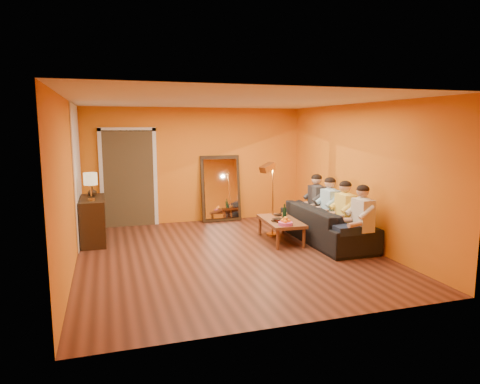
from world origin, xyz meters
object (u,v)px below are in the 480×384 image
object	(u,v)px
dog	(335,232)
person_mid_left	(345,214)
floor_lamp	(273,200)
wine_bottle	(284,212)
laptop	(282,215)
tumbler	(284,215)
sofa	(326,224)
person_far_right	(317,204)
sideboard	(93,220)
coffee_table	(281,230)
vase	(92,192)
person_far_left	(363,221)
mirror_frame	(221,188)
table_lamp	(91,187)
person_mid_right	(330,209)

from	to	relation	value
dog	person_mid_left	world-z (taller)	person_mid_left
floor_lamp	wine_bottle	world-z (taller)	floor_lamp
laptop	tumbler	bearing A→B (deg)	-130.67
sofa	dog	size ratio (longest dim) A/B	3.94
person_far_right	tumbler	world-z (taller)	person_far_right
sideboard	coffee_table	xyz separation A→B (m)	(3.42, -1.01, -0.21)
dog	vase	bearing A→B (deg)	176.28
wine_bottle	laptop	world-z (taller)	wine_bottle
person_far_left	floor_lamp	bearing A→B (deg)	118.50
floor_lamp	person_mid_left	bearing A→B (deg)	-73.70
sofa	laptop	distance (m)	0.90
mirror_frame	table_lamp	xyz separation A→B (m)	(-2.79, -1.38, 0.34)
mirror_frame	wine_bottle	distance (m)	2.25
sideboard	sofa	size ratio (longest dim) A/B	0.50
wine_bottle	tumbler	distance (m)	0.21
dog	tumbler	world-z (taller)	dog
person_far_left	person_mid_left	size ratio (longest dim) A/B	1.00
person_far_left	coffee_table	bearing A→B (deg)	126.57
dog	wine_bottle	size ratio (longest dim) A/B	1.91
sideboard	wine_bottle	distance (m)	3.63
dog	person_far_left	world-z (taller)	person_far_left
person_mid_left	wine_bottle	bearing A→B (deg)	142.93
sideboard	wine_bottle	world-z (taller)	sideboard
table_lamp	laptop	xyz separation A→B (m)	(3.60, -0.36, -0.67)
dog	laptop	size ratio (longest dim) A/B	1.77
tumbler	laptop	world-z (taller)	tumbler
mirror_frame	vase	world-z (taller)	mirror_frame
person_far_left	laptop	world-z (taller)	person_far_left
laptop	dog	bearing A→B (deg)	-87.88
sofa	coffee_table	size ratio (longest dim) A/B	1.92
sofa	tumbler	distance (m)	0.82
table_lamp	person_far_left	xyz separation A→B (m)	(4.37, -1.99, -0.49)
vase	dog	bearing A→B (deg)	-25.45
floor_lamp	person_mid_right	bearing A→B (deg)	-56.07
vase	person_far_left	bearing A→B (deg)	-30.16
laptop	vase	size ratio (longest dim) A/B	1.92
wine_bottle	tumbler	bearing A→B (deg)	67.62
mirror_frame	tumbler	xyz separation A→B (m)	(0.75, -1.97, -0.29)
coffee_table	vase	size ratio (longest dim) A/B	6.99
vase	person_mid_right	bearing A→B (deg)	-18.23
mirror_frame	sofa	world-z (taller)	mirror_frame
sideboard	tumbler	xyz separation A→B (m)	(3.54, -0.89, 0.05)
floor_lamp	tumbler	size ratio (longest dim) A/B	12.94
dog	person_far_left	distance (m)	0.66
coffee_table	mirror_frame	bearing A→B (deg)	110.26
dog	person_far_right	world-z (taller)	person_far_right
person_mid_left	laptop	bearing A→B (deg)	125.48
floor_lamp	person_mid_right	world-z (taller)	floor_lamp
laptop	table_lamp	bearing A→B (deg)	148.24
table_lamp	laptop	distance (m)	3.68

